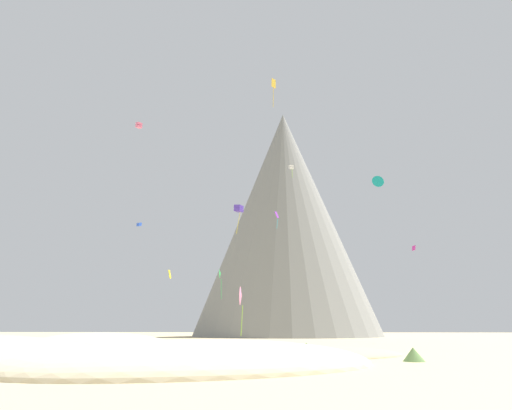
{
  "coord_description": "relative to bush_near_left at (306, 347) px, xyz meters",
  "views": [
    {
      "loc": [
        5.77,
        -29.9,
        2.43
      ],
      "look_at": [
        0.45,
        38.01,
        21.7
      ],
      "focal_mm": 30.41,
      "sensor_mm": 36.0,
      "label": 1
    }
  ],
  "objects": [
    {
      "name": "kite_pink_low",
      "position": [
        -7.6,
        4.08,
        5.66
      ],
      "size": [
        0.41,
        2.27,
        5.85
      ],
      "rotation": [
        0.0,
        0.0,
        1.6
      ],
      "color": "pink"
    },
    {
      "name": "kite_blue_mid",
      "position": [
        -33.37,
        38.08,
        23.09
      ],
      "size": [
        1.07,
        1.1,
        0.89
      ],
      "rotation": [
        0.0,
        0.0,
        2.65
      ],
      "color": "blue"
    },
    {
      "name": "kite_teal_high",
      "position": [
        16.97,
        37.51,
        31.16
      ],
      "size": [
        2.53,
        0.78,
        2.51
      ],
      "rotation": [
        0.0,
        0.0,
        3.23
      ],
      "color": "teal"
    },
    {
      "name": "kite_green_low",
      "position": [
        -13.03,
        21.38,
        10.43
      ],
      "size": [
        0.62,
        1.67,
        4.9
      ],
      "rotation": [
        0.0,
        0.0,
        1.71
      ],
      "color": "green"
    },
    {
      "name": "rock_massif",
      "position": [
        -2.22,
        78.33,
        27.24
      ],
      "size": [
        73.01,
        73.01,
        69.17
      ],
      "color": "gray",
      "rests_on": "ground_plane"
    },
    {
      "name": "kite_magenta_mid",
      "position": [
        19.92,
        26.86,
        15.28
      ],
      "size": [
        0.56,
        0.82,
        0.89
      ],
      "rotation": [
        0.0,
        0.0,
        1.26
      ],
      "color": "#D1339E"
    },
    {
      "name": "kite_rainbow_high",
      "position": [
        -27.03,
        16.87,
        35.55
      ],
      "size": [
        1.24,
        1.23,
        1.06
      ],
      "rotation": [
        0.0,
        0.0,
        4.07
      ],
      "color": "#E5668C"
    },
    {
      "name": "kite_indigo_mid",
      "position": [
        -11.16,
        30.33,
        23.97
      ],
      "size": [
        1.88,
        1.85,
        5.68
      ],
      "rotation": [
        0.0,
        0.0,
        1.1
      ],
      "color": "#5138B2"
    },
    {
      "name": "dune_foreground_left",
      "position": [
        -2.44,
        -11.29,
        -0.42
      ],
      "size": [
        25.63,
        19.15,
        1.87
      ],
      "primitive_type": "ellipsoid",
      "rotation": [
        0.0,
        0.0,
        0.45
      ],
      "color": "#C6B284",
      "rests_on": "ground_plane"
    },
    {
      "name": "ground_plane",
      "position": [
        -7.35,
        -19.47,
        -0.42
      ],
      "size": [
        400.0,
        400.0,
        0.0
      ],
      "primitive_type": "plane",
      "color": "#C6B284"
    },
    {
      "name": "bush_near_left",
      "position": [
        0.0,
        0.0,
        0.0
      ],
      "size": [
        2.55,
        2.55,
        0.83
      ],
      "primitive_type": "cone",
      "rotation": [
        0.0,
        0.0,
        1.23
      ],
      "color": "#477238",
      "rests_on": "ground_plane"
    },
    {
      "name": "kite_gold_high",
      "position": [
        -3.67,
        14.85,
        40.83
      ],
      "size": [
        0.72,
        1.01,
        5.27
      ],
      "rotation": [
        0.0,
        0.0,
        0.14
      ],
      "color": "gold"
    },
    {
      "name": "bush_ridge_crest",
      "position": [
        -10.69,
        -19.16,
        -0.01
      ],
      "size": [
        2.53,
        2.53,
        0.81
      ],
      "primitive_type": "cone",
      "rotation": [
        0.0,
        0.0,
        2.76
      ],
      "color": "#477238",
      "rests_on": "ground_plane"
    },
    {
      "name": "kite_violet_mid",
      "position": [
        -3.9,
        31.62,
        22.59
      ],
      "size": [
        0.88,
        0.56,
        3.45
      ],
      "rotation": [
        0.0,
        0.0,
        3.3
      ],
      "color": "purple"
    },
    {
      "name": "kite_white_high",
      "position": [
        -0.91,
        35.43,
        34.11
      ],
      "size": [
        1.05,
        1.08,
        2.82
      ],
      "rotation": [
        0.0,
        0.0,
        3.57
      ],
      "color": "white"
    },
    {
      "name": "dune_midground",
      "position": [
        -23.25,
        0.43,
        -0.42
      ],
      "size": [
        22.15,
        20.06,
        3.76
      ],
      "primitive_type": "ellipsoid",
      "rotation": [
        0.0,
        0.0,
        1.26
      ],
      "color": "beige",
      "rests_on": "ground_plane"
    },
    {
      "name": "kite_yellow_low",
      "position": [
        -19.38,
        13.94,
        9.61
      ],
      "size": [
        0.33,
        0.93,
        1.3
      ],
      "rotation": [
        0.0,
        0.0,
        3.96
      ],
      "color": "yellow"
    },
    {
      "name": "bush_scatter_east",
      "position": [
        7.4,
        -14.71,
        0.09
      ],
      "size": [
        2.28,
        2.28,
        1.01
      ],
      "primitive_type": "cone",
      "rotation": [
        0.0,
        0.0,
        5.42
      ],
      "color": "#668C4C",
      "rests_on": "ground_plane"
    },
    {
      "name": "dune_back_low",
      "position": [
        -7.29,
        -21.22,
        -0.42
      ],
      "size": [
        27.6,
        23.14,
        3.42
      ],
      "primitive_type": "ellipsoid",
      "rotation": [
        0.0,
        0.0,
        0.48
      ],
      "color": "beige",
      "rests_on": "ground_plane"
    }
  ]
}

